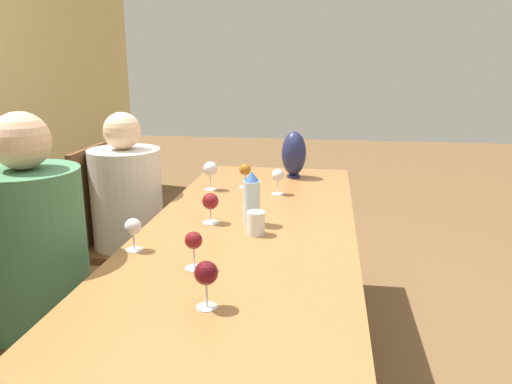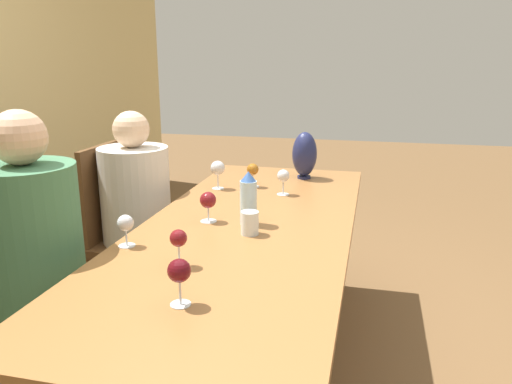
{
  "view_description": "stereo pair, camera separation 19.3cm",
  "coord_description": "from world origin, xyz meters",
  "px_view_note": "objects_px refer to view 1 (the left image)",
  "views": [
    {
      "loc": [
        -2.0,
        -0.32,
        1.44
      ],
      "look_at": [
        0.17,
        0.0,
        0.85
      ],
      "focal_mm": 35.0,
      "sensor_mm": 36.0,
      "label": 1
    },
    {
      "loc": [
        -1.96,
        -0.51,
        1.44
      ],
      "look_at": [
        0.17,
        0.0,
        0.85
      ],
      "focal_mm": 35.0,
      "sensor_mm": 36.0,
      "label": 2
    }
  ],
  "objects_px": {
    "water_bottle": "(252,199)",
    "wine_glass_2": "(210,169)",
    "wine_glass_4": "(210,202)",
    "wine_glass_1": "(278,176)",
    "wine_glass_0": "(206,274)",
    "person_near": "(41,274)",
    "vase": "(294,154)",
    "wine_glass_5": "(133,228)",
    "wine_glass_6": "(194,242)",
    "chair_far": "(116,234)",
    "wine_glass_3": "(245,171)",
    "water_tumbler": "(256,223)",
    "chair_near": "(23,310)",
    "person_far": "(131,216)"
  },
  "relations": [
    {
      "from": "wine_glass_3",
      "to": "person_far",
      "type": "xyz_separation_m",
      "value": [
        -0.23,
        0.58,
        -0.22
      ]
    },
    {
      "from": "chair_far",
      "to": "wine_glass_3",
      "type": "bearing_deg",
      "value": -71.13
    },
    {
      "from": "chair_near",
      "to": "person_near",
      "type": "xyz_separation_m",
      "value": [
        0.0,
        -0.09,
        0.15
      ]
    },
    {
      "from": "vase",
      "to": "wine_glass_2",
      "type": "distance_m",
      "value": 0.55
    },
    {
      "from": "water_bottle",
      "to": "wine_glass_3",
      "type": "xyz_separation_m",
      "value": [
        0.62,
        0.13,
        -0.02
      ]
    },
    {
      "from": "water_bottle",
      "to": "wine_glass_2",
      "type": "xyz_separation_m",
      "value": [
        0.54,
        0.31,
        -0.0
      ]
    },
    {
      "from": "water_bottle",
      "to": "person_near",
      "type": "xyz_separation_m",
      "value": [
        -0.45,
        0.71,
        -0.19
      ]
    },
    {
      "from": "water_tumbler",
      "to": "wine_glass_3",
      "type": "relative_size",
      "value": 0.73
    },
    {
      "from": "water_tumbler",
      "to": "wine_glass_1",
      "type": "distance_m",
      "value": 0.62
    },
    {
      "from": "wine_glass_6",
      "to": "person_near",
      "type": "bearing_deg",
      "value": 86.86
    },
    {
      "from": "vase",
      "to": "wine_glass_5",
      "type": "relative_size",
      "value": 2.22
    },
    {
      "from": "vase",
      "to": "wine_glass_3",
      "type": "xyz_separation_m",
      "value": [
        -0.27,
        0.25,
        -0.05
      ]
    },
    {
      "from": "person_near",
      "to": "person_far",
      "type": "xyz_separation_m",
      "value": [
        0.84,
        -0.0,
        -0.05
      ]
    },
    {
      "from": "wine_glass_0",
      "to": "chair_near",
      "type": "xyz_separation_m",
      "value": [
        0.29,
        0.79,
        -0.33
      ]
    },
    {
      "from": "wine_glass_3",
      "to": "chair_far",
      "type": "xyz_separation_m",
      "value": [
        -0.23,
        0.67,
        -0.32
      ]
    },
    {
      "from": "wine_glass_3",
      "to": "wine_glass_6",
      "type": "height_order",
      "value": "same"
    },
    {
      "from": "vase",
      "to": "wine_glass_2",
      "type": "bearing_deg",
      "value": 129.58
    },
    {
      "from": "vase",
      "to": "wine_glass_0",
      "type": "xyz_separation_m",
      "value": [
        -1.63,
        0.13,
        -0.04
      ]
    },
    {
      "from": "wine_glass_1",
      "to": "person_near",
      "type": "height_order",
      "value": "person_near"
    },
    {
      "from": "vase",
      "to": "person_near",
      "type": "bearing_deg",
      "value": 148.37
    },
    {
      "from": "water_bottle",
      "to": "wine_glass_1",
      "type": "relative_size",
      "value": 1.73
    },
    {
      "from": "water_bottle",
      "to": "wine_glass_4",
      "type": "height_order",
      "value": "water_bottle"
    },
    {
      "from": "person_far",
      "to": "wine_glass_6",
      "type": "bearing_deg",
      "value": -146.11
    },
    {
      "from": "wine_glass_4",
      "to": "wine_glass_1",
      "type": "bearing_deg",
      "value": -25.03
    },
    {
      "from": "wine_glass_6",
      "to": "chair_far",
      "type": "height_order",
      "value": "chair_far"
    },
    {
      "from": "wine_glass_3",
      "to": "water_tumbler",
      "type": "bearing_deg",
      "value": -167.14
    },
    {
      "from": "water_bottle",
      "to": "water_tumbler",
      "type": "xyz_separation_m",
      "value": [
        -0.12,
        -0.04,
        -0.06
      ]
    },
    {
      "from": "wine_glass_4",
      "to": "wine_glass_6",
      "type": "distance_m",
      "value": 0.48
    },
    {
      "from": "person_near",
      "to": "person_far",
      "type": "distance_m",
      "value": 0.85
    },
    {
      "from": "water_bottle",
      "to": "person_near",
      "type": "relative_size",
      "value": 0.18
    },
    {
      "from": "wine_glass_0",
      "to": "wine_glass_6",
      "type": "height_order",
      "value": "wine_glass_0"
    },
    {
      "from": "water_tumbler",
      "to": "wine_glass_1",
      "type": "xyz_separation_m",
      "value": [
        0.62,
        -0.02,
        0.05
      ]
    },
    {
      "from": "vase",
      "to": "chair_near",
      "type": "relative_size",
      "value": 0.28
    },
    {
      "from": "chair_near",
      "to": "person_near",
      "type": "bearing_deg",
      "value": -90.0
    },
    {
      "from": "chair_near",
      "to": "chair_far",
      "type": "relative_size",
      "value": 1.0
    },
    {
      "from": "wine_glass_1",
      "to": "wine_glass_4",
      "type": "distance_m",
      "value": 0.56
    },
    {
      "from": "wine_glass_3",
      "to": "chair_near",
      "type": "height_order",
      "value": "chair_near"
    },
    {
      "from": "wine_glass_3",
      "to": "chair_far",
      "type": "distance_m",
      "value": 0.78
    },
    {
      "from": "wine_glass_6",
      "to": "chair_near",
      "type": "bearing_deg",
      "value": 87.28
    },
    {
      "from": "wine_glass_0",
      "to": "wine_glass_2",
      "type": "xyz_separation_m",
      "value": [
        1.28,
        0.29,
        0.01
      ]
    },
    {
      "from": "wine_glass_4",
      "to": "chair_far",
      "type": "xyz_separation_m",
      "value": [
        0.4,
        0.62,
        -0.32
      ]
    },
    {
      "from": "water_bottle",
      "to": "wine_glass_1",
      "type": "xyz_separation_m",
      "value": [
        0.5,
        -0.06,
        -0.02
      ]
    },
    {
      "from": "wine_glass_4",
      "to": "person_near",
      "type": "xyz_separation_m",
      "value": [
        -0.45,
        0.53,
        -0.17
      ]
    },
    {
      "from": "wine_glass_2",
      "to": "water_bottle",
      "type": "bearing_deg",
      "value": -150.23
    },
    {
      "from": "person_far",
      "to": "chair_far",
      "type": "bearing_deg",
      "value": 90.0
    },
    {
      "from": "wine_glass_5",
      "to": "chair_near",
      "type": "distance_m",
      "value": 0.53
    },
    {
      "from": "chair_far",
      "to": "wine_glass_4",
      "type": "bearing_deg",
      "value": -122.54
    },
    {
      "from": "wine_glass_0",
      "to": "wine_glass_3",
      "type": "bearing_deg",
      "value": 4.98
    },
    {
      "from": "vase",
      "to": "wine_glass_2",
      "type": "relative_size",
      "value": 1.78
    },
    {
      "from": "water_tumbler",
      "to": "person_far",
      "type": "height_order",
      "value": "person_far"
    }
  ]
}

